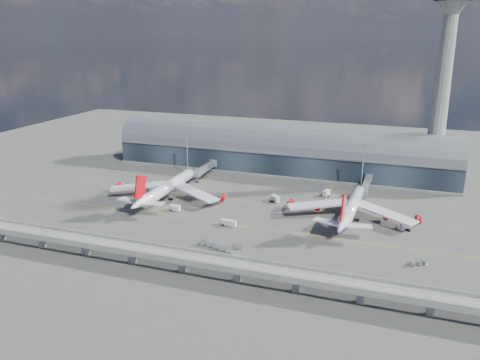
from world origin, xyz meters
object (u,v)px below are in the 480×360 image
(floodlight_mast_left, at_px, (187,151))
(cargo_train_1, at_px, (216,246))
(airliner_right, at_px, (351,208))
(service_truck_1, at_px, (175,208))
(service_truck_5, at_px, (276,199))
(cargo_train_2, at_px, (418,263))
(service_truck_4, at_px, (326,193))
(control_tower, at_px, (442,88))
(service_truck_3, at_px, (404,226))
(airliner_left, at_px, (166,188))
(service_truck_0, at_px, (144,192))
(service_truck_2, at_px, (229,223))
(cargo_train_0, at_px, (238,247))
(floodlight_mast_right, at_px, (363,166))

(floodlight_mast_left, height_order, cargo_train_1, floodlight_mast_left)
(airliner_right, bearing_deg, service_truck_1, -165.10)
(service_truck_5, height_order, cargo_train_2, service_truck_5)
(floodlight_mast_left, height_order, service_truck_5, floodlight_mast_left)
(service_truck_4, bearing_deg, control_tower, 52.61)
(control_tower, bearing_deg, service_truck_3, -99.86)
(airliner_left, xyz_separation_m, airliner_right, (90.07, 3.32, -0.55))
(service_truck_1, height_order, cargo_train_2, service_truck_1)
(floodlight_mast_left, distance_m, service_truck_0, 44.58)
(service_truck_2, relative_size, service_truck_3, 1.16)
(service_truck_0, height_order, cargo_train_0, service_truck_0)
(airliner_left, height_order, cargo_train_2, airliner_left)
(cargo_train_1, bearing_deg, floodlight_mast_left, 16.89)
(service_truck_1, relative_size, service_truck_3, 0.79)
(service_truck_3, bearing_deg, service_truck_0, -141.31)
(control_tower, relative_size, cargo_train_1, 7.05)
(service_truck_3, distance_m, cargo_train_2, 32.76)
(airliner_right, relative_size, cargo_train_1, 4.24)
(control_tower, relative_size, airliner_right, 1.66)
(floodlight_mast_left, distance_m, service_truck_3, 131.03)
(service_truck_2, height_order, service_truck_5, service_truck_5)
(floodlight_mast_right, relative_size, cargo_train_0, 5.50)
(airliner_right, height_order, service_truck_5, airliner_right)
(floodlight_mast_left, distance_m, floodlight_mast_right, 100.00)
(floodlight_mast_left, bearing_deg, service_truck_5, -26.40)
(service_truck_0, bearing_deg, service_truck_1, -31.30)
(cargo_train_0, relative_size, cargo_train_1, 0.32)
(service_truck_3, height_order, cargo_train_2, service_truck_3)
(service_truck_4, relative_size, service_truck_5, 0.92)
(floodlight_mast_left, bearing_deg, airliner_right, -22.37)
(service_truck_2, bearing_deg, service_truck_0, 73.27)
(service_truck_4, relative_size, cargo_train_2, 0.81)
(airliner_left, xyz_separation_m, service_truck_5, (52.72, 13.42, -4.15))
(airliner_left, relative_size, service_truck_2, 9.05)
(airliner_left, relative_size, cargo_train_0, 13.83)
(control_tower, relative_size, service_truck_5, 17.19)
(airliner_left, bearing_deg, service_truck_1, -50.00)
(airliner_right, bearing_deg, service_truck_2, -149.60)
(airliner_left, bearing_deg, floodlight_mast_right, 25.95)
(control_tower, distance_m, service_truck_1, 151.49)
(airliner_left, bearing_deg, cargo_train_0, -38.73)
(service_truck_1, relative_size, service_truck_2, 0.68)
(floodlight_mast_right, relative_size, service_truck_1, 5.33)
(service_truck_1, bearing_deg, control_tower, -50.18)
(airliner_left, xyz_separation_m, cargo_train_1, (44.75, -45.02, -4.63))
(service_truck_0, bearing_deg, service_truck_4, 17.78)
(control_tower, distance_m, service_truck_2, 136.34)
(service_truck_0, xyz_separation_m, service_truck_5, (66.66, 11.87, -0.00))
(floodlight_mast_right, height_order, service_truck_2, floodlight_mast_right)
(service_truck_1, distance_m, cargo_train_2, 108.20)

